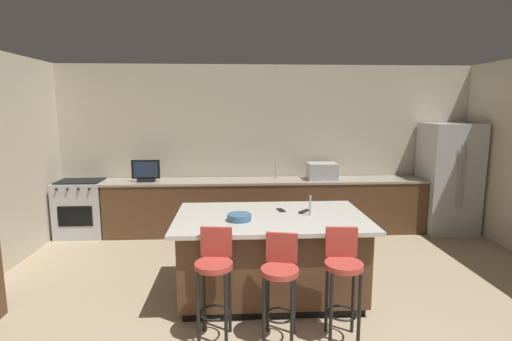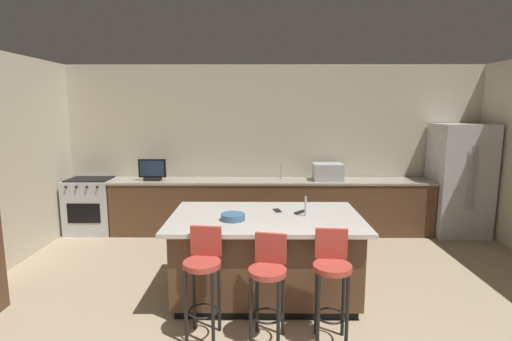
{
  "view_description": "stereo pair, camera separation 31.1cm",
  "coord_description": "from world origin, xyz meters",
  "px_view_note": "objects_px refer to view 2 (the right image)",
  "views": [
    {
      "loc": [
        -0.57,
        -1.83,
        2.1
      ],
      "look_at": [
        -0.29,
        3.2,
        1.28
      ],
      "focal_mm": 27.42,
      "sensor_mm": 36.0,
      "label": 1
    },
    {
      "loc": [
        -0.26,
        -1.84,
        2.1
      ],
      "look_at": [
        -0.29,
        3.2,
        1.28
      ],
      "focal_mm": 27.42,
      "sensor_mm": 36.0,
      "label": 2
    }
  ],
  "objects_px": {
    "fruit_bowl": "(233,217)",
    "range_oven": "(91,205)",
    "refrigerator": "(459,180)",
    "tv_monitor": "(152,171)",
    "kitchen_island": "(266,255)",
    "bar_stool_right": "(332,276)",
    "tv_remote": "(300,212)",
    "cell_phone": "(277,210)",
    "microwave": "(328,172)",
    "bar_stool_left": "(203,273)",
    "bar_stool_center": "(268,279)"
  },
  "relations": [
    {
      "from": "bar_stool_left",
      "to": "bar_stool_center",
      "type": "distance_m",
      "value": 0.59
    },
    {
      "from": "range_oven",
      "to": "bar_stool_right",
      "type": "relative_size",
      "value": 0.91
    },
    {
      "from": "kitchen_island",
      "to": "fruit_bowl",
      "type": "xyz_separation_m",
      "value": [
        -0.35,
        -0.16,
        0.49
      ]
    },
    {
      "from": "kitchen_island",
      "to": "bar_stool_left",
      "type": "bearing_deg",
      "value": -126.52
    },
    {
      "from": "bar_stool_left",
      "to": "cell_phone",
      "type": "height_order",
      "value": "bar_stool_left"
    },
    {
      "from": "refrigerator",
      "to": "tv_remote",
      "type": "xyz_separation_m",
      "value": [
        -2.83,
        -2.07,
        0.02
      ]
    },
    {
      "from": "bar_stool_left",
      "to": "bar_stool_center",
      "type": "height_order",
      "value": "bar_stool_left"
    },
    {
      "from": "refrigerator",
      "to": "tv_monitor",
      "type": "bearing_deg",
      "value": 179.87
    },
    {
      "from": "bar_stool_center",
      "to": "tv_remote",
      "type": "bearing_deg",
      "value": 81.15
    },
    {
      "from": "bar_stool_right",
      "to": "tv_remote",
      "type": "height_order",
      "value": "bar_stool_right"
    },
    {
      "from": "kitchen_island",
      "to": "refrigerator",
      "type": "relative_size",
      "value": 1.14
    },
    {
      "from": "tv_monitor",
      "to": "fruit_bowl",
      "type": "relative_size",
      "value": 1.76
    },
    {
      "from": "tv_remote",
      "to": "bar_stool_left",
      "type": "bearing_deg",
      "value": -95.31
    },
    {
      "from": "bar_stool_left",
      "to": "microwave",
      "type": "bearing_deg",
      "value": 68.74
    },
    {
      "from": "bar_stool_center",
      "to": "fruit_bowl",
      "type": "relative_size",
      "value": 3.81
    },
    {
      "from": "kitchen_island",
      "to": "bar_stool_left",
      "type": "xyz_separation_m",
      "value": [
        -0.58,
        -0.78,
        0.14
      ]
    },
    {
      "from": "range_oven",
      "to": "refrigerator",
      "type": "bearing_deg",
      "value": -0.58
    },
    {
      "from": "microwave",
      "to": "bar_stool_right",
      "type": "bearing_deg",
      "value": -99.09
    },
    {
      "from": "microwave",
      "to": "tv_remote",
      "type": "height_order",
      "value": "microwave"
    },
    {
      "from": "cell_phone",
      "to": "tv_remote",
      "type": "xyz_separation_m",
      "value": [
        0.25,
        -0.09,
        0.01
      ]
    },
    {
      "from": "tv_monitor",
      "to": "bar_stool_right",
      "type": "relative_size",
      "value": 0.44
    },
    {
      "from": "range_oven",
      "to": "tv_remote",
      "type": "bearing_deg",
      "value": -32.95
    },
    {
      "from": "range_oven",
      "to": "bar_stool_right",
      "type": "height_order",
      "value": "bar_stool_right"
    },
    {
      "from": "fruit_bowl",
      "to": "cell_phone",
      "type": "relative_size",
      "value": 1.69
    },
    {
      "from": "tv_monitor",
      "to": "bar_stool_right",
      "type": "xyz_separation_m",
      "value": [
        2.4,
        -3.06,
        -0.45
      ]
    },
    {
      "from": "refrigerator",
      "to": "fruit_bowl",
      "type": "bearing_deg",
      "value": -146.57
    },
    {
      "from": "tv_monitor",
      "to": "tv_remote",
      "type": "relative_size",
      "value": 2.63
    },
    {
      "from": "refrigerator",
      "to": "microwave",
      "type": "height_order",
      "value": "refrigerator"
    },
    {
      "from": "cell_phone",
      "to": "range_oven",
      "type": "bearing_deg",
      "value": 133.99
    },
    {
      "from": "range_oven",
      "to": "bar_stool_left",
      "type": "xyz_separation_m",
      "value": [
        2.32,
        -3.04,
        0.16
      ]
    },
    {
      "from": "kitchen_island",
      "to": "tv_remote",
      "type": "relative_size",
      "value": 12.23
    },
    {
      "from": "bar_stool_right",
      "to": "bar_stool_center",
      "type": "bearing_deg",
      "value": -178.07
    },
    {
      "from": "bar_stool_left",
      "to": "refrigerator",
      "type": "bearing_deg",
      "value": 45.31
    },
    {
      "from": "kitchen_island",
      "to": "range_oven",
      "type": "height_order",
      "value": "kitchen_island"
    },
    {
      "from": "kitchen_island",
      "to": "tv_remote",
      "type": "height_order",
      "value": "tv_remote"
    },
    {
      "from": "refrigerator",
      "to": "tv_remote",
      "type": "relative_size",
      "value": 10.77
    },
    {
      "from": "bar_stool_left",
      "to": "bar_stool_right",
      "type": "distance_m",
      "value": 1.15
    },
    {
      "from": "range_oven",
      "to": "bar_stool_right",
      "type": "bearing_deg",
      "value": -41.91
    },
    {
      "from": "bar_stool_center",
      "to": "tv_remote",
      "type": "height_order",
      "value": "bar_stool_center"
    },
    {
      "from": "kitchen_island",
      "to": "microwave",
      "type": "bearing_deg",
      "value": 64.66
    },
    {
      "from": "microwave",
      "to": "fruit_bowl",
      "type": "height_order",
      "value": "microwave"
    },
    {
      "from": "bar_stool_center",
      "to": "bar_stool_right",
      "type": "distance_m",
      "value": 0.56
    },
    {
      "from": "kitchen_island",
      "to": "bar_stool_right",
      "type": "xyz_separation_m",
      "value": [
        0.57,
        -0.86,
        0.14
      ]
    },
    {
      "from": "range_oven",
      "to": "microwave",
      "type": "distance_m",
      "value": 4.01
    },
    {
      "from": "microwave",
      "to": "bar_stool_right",
      "type": "height_order",
      "value": "microwave"
    },
    {
      "from": "refrigerator",
      "to": "cell_phone",
      "type": "xyz_separation_m",
      "value": [
        -3.08,
        -1.98,
        0.01
      ]
    },
    {
      "from": "fruit_bowl",
      "to": "range_oven",
      "type": "bearing_deg",
      "value": 136.57
    },
    {
      "from": "kitchen_island",
      "to": "cell_phone",
      "type": "relative_size",
      "value": 13.86
    },
    {
      "from": "range_oven",
      "to": "tv_remote",
      "type": "relative_size",
      "value": 5.42
    },
    {
      "from": "bar_stool_right",
      "to": "fruit_bowl",
      "type": "distance_m",
      "value": 1.2
    }
  ]
}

